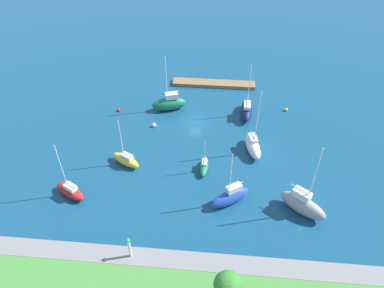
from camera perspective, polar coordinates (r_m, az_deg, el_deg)
water at (r=72.32m, az=0.61°, el=3.42°), size 160.00×160.00×0.00m
pier_dock at (r=84.26m, az=3.48°, el=9.55°), size 18.95×2.84×0.78m
breakwater at (r=50.35m, az=-2.53°, el=-18.17°), size 72.70×2.80×1.10m
harbor_beacon at (r=49.01m, az=-9.94°, el=-15.74°), size 0.56×0.56×3.73m
park_tree_midwest at (r=43.54m, az=5.70°, el=-21.42°), size 3.28×3.28×5.85m
sailboat_green_along_channel at (r=61.49m, az=1.95°, el=-3.64°), size 1.56×4.56×6.81m
sailboat_yellow_near_pier at (r=63.40m, az=-10.49°, el=-2.48°), size 5.92×4.36×9.39m
sailboat_blue_by_breakwater at (r=56.21m, az=6.13°, el=-8.32°), size 6.59×5.29×10.40m
sailboat_white_lone_north at (r=65.57m, az=9.65°, el=-0.28°), size 3.61×6.98×13.06m
sailboat_gray_mid_basin at (r=57.08m, az=17.19°, el=-9.16°), size 7.31×6.27×13.13m
sailboat_navy_center_basin at (r=74.29m, az=8.66°, el=5.39°), size 2.32×7.30×11.09m
sailboat_red_lone_south at (r=60.43m, az=-18.80°, el=-7.06°), size 6.00×4.53×10.39m
sailboat_green_west_end at (r=75.31m, az=-3.61°, el=6.50°), size 7.52×4.34×12.14m
mooring_buoy_white at (r=71.38m, az=-6.04°, el=3.01°), size 0.83×0.83×0.83m
mooring_buoy_yellow at (r=77.94m, az=14.72°, el=5.30°), size 0.67×0.67×0.67m
mooring_buoy_red at (r=76.89m, az=-11.57°, el=5.34°), size 0.68×0.68×0.68m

